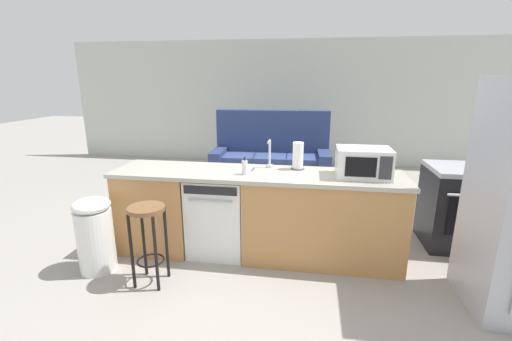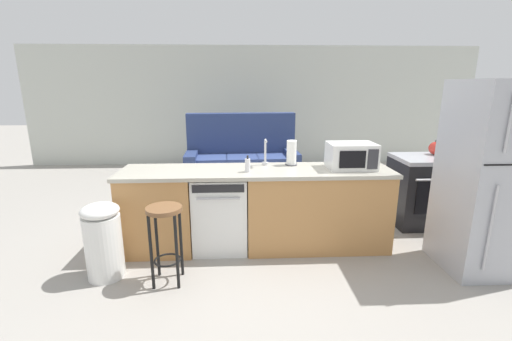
% 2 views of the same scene
% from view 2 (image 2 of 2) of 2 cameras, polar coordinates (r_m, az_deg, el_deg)
% --- Properties ---
extents(ground_plane, '(24.00, 24.00, 0.00)m').
position_cam_2_polar(ground_plane, '(4.01, -2.12, -12.41)').
color(ground_plane, gray).
extents(wall_back, '(10.00, 0.06, 2.60)m').
position_cam_2_polar(wall_back, '(7.80, -0.35, 10.65)').
color(wall_back, beige).
rests_on(wall_back, ground_plane).
extents(kitchen_counter, '(2.94, 0.66, 0.90)m').
position_cam_2_polar(kitchen_counter, '(3.85, 1.42, -6.75)').
color(kitchen_counter, '#B77F47').
rests_on(kitchen_counter, ground_plane).
extents(dishwasher, '(0.58, 0.61, 0.84)m').
position_cam_2_polar(dishwasher, '(3.85, -5.93, -6.83)').
color(dishwasher, white).
rests_on(dishwasher, ground_plane).
extents(stove_range, '(0.76, 0.68, 0.90)m').
position_cam_2_polar(stove_range, '(4.95, 26.10, -3.02)').
color(stove_range, black).
rests_on(stove_range, ground_plane).
extents(refrigerator, '(0.72, 0.73, 1.84)m').
position_cam_2_polar(refrigerator, '(3.95, 34.34, -1.13)').
color(refrigerator, '#A8AAB2').
rests_on(refrigerator, ground_plane).
extents(microwave, '(0.50, 0.37, 0.28)m').
position_cam_2_polar(microwave, '(3.85, 15.59, 2.37)').
color(microwave, white).
rests_on(microwave, kitchen_counter).
extents(sink_faucet, '(0.07, 0.18, 0.30)m').
position_cam_2_polar(sink_faucet, '(3.86, 1.57, 2.79)').
color(sink_faucet, silver).
rests_on(sink_faucet, kitchen_counter).
extents(paper_towel_roll, '(0.14, 0.14, 0.28)m').
position_cam_2_polar(paper_towel_roll, '(3.89, 5.93, 2.90)').
color(paper_towel_roll, '#4C4C51').
rests_on(paper_towel_roll, kitchen_counter).
extents(soap_bottle, '(0.06, 0.06, 0.18)m').
position_cam_2_polar(soap_bottle, '(3.58, -1.41, 0.90)').
color(soap_bottle, silver).
rests_on(soap_bottle, kitchen_counter).
extents(kettle, '(0.21, 0.17, 0.19)m').
position_cam_2_polar(kettle, '(5.03, 27.76, 3.32)').
color(kettle, red).
rests_on(kettle, stove_range).
extents(bar_stool, '(0.32, 0.32, 0.74)m').
position_cam_2_polar(bar_stool, '(3.23, -14.89, -9.31)').
color(bar_stool, brown).
rests_on(bar_stool, ground_plane).
extents(trash_bin, '(0.35, 0.35, 0.74)m').
position_cam_2_polar(trash_bin, '(3.57, -24.11, -10.52)').
color(trash_bin, white).
rests_on(trash_bin, ground_plane).
extents(couch, '(2.03, 0.98, 1.27)m').
position_cam_2_polar(couch, '(6.32, -2.39, 1.45)').
color(couch, navy).
rests_on(couch, ground_plane).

